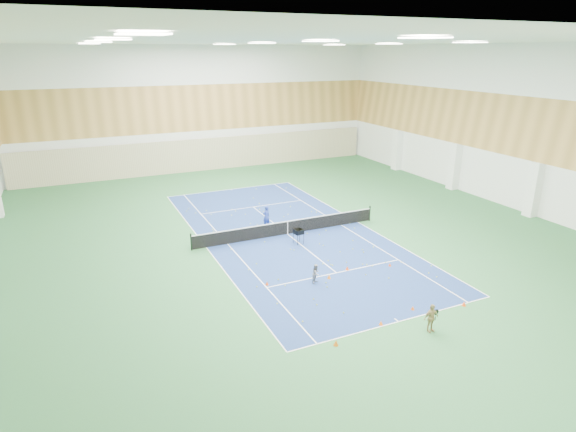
{
  "coord_description": "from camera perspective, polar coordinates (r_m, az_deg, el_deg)",
  "views": [
    {
      "loc": [
        -12.32,
        -26.85,
        11.49
      ],
      "look_at": [
        -0.85,
        -1.91,
        2.0
      ],
      "focal_mm": 30.0,
      "sensor_mm": 36.0,
      "label": 1
    }
  ],
  "objects": [
    {
      "name": "coach",
      "position": [
        32.69,
        -2.6,
        -0.08
      ],
      "size": [
        0.65,
        0.53,
        1.56
      ],
      "primitive_type": "imported",
      "rotation": [
        0.0,
        0.0,
        3.44
      ],
      "color": "#21379A",
      "rests_on": "ground"
    },
    {
      "name": "cone_svc_c",
      "position": [
        26.86,
        7.04,
        -6.14
      ],
      "size": [
        0.21,
        0.21,
        0.23
      ],
      "primitive_type": "cone",
      "color": "#FF430D",
      "rests_on": "ground"
    },
    {
      "name": "cone_base_d",
      "position": [
        24.64,
        20.14,
        -9.72
      ],
      "size": [
        0.2,
        0.2,
        0.22
      ],
      "primitive_type": "cone",
      "color": "#FA420D",
      "rests_on": "ground"
    },
    {
      "name": "child_court",
      "position": [
        25.16,
        3.35,
        -6.81
      ],
      "size": [
        0.64,
        0.62,
        1.04
      ],
      "primitive_type": "imported",
      "rotation": [
        0.0,
        0.0,
        0.68
      ],
      "color": "gray",
      "rests_on": "ground"
    },
    {
      "name": "ground",
      "position": [
        31.7,
        -0.05,
        -2.18
      ],
      "size": [
        40.0,
        40.0,
        0.0
      ],
      "primitive_type": "plane",
      "color": "#2B6437",
      "rests_on": "ground"
    },
    {
      "name": "ceiling_light_grid",
      "position": [
        29.54,
        -0.06,
        19.9
      ],
      "size": [
        21.4,
        25.4,
        0.06
      ],
      "primitive_type": null,
      "color": "white",
      "rests_on": "room_shell"
    },
    {
      "name": "back_curtain",
      "position": [
        49.2,
        -9.77,
        7.2
      ],
      "size": [
        35.4,
        0.16,
        3.2
      ],
      "primitive_type": "cube",
      "color": "#C6B793",
      "rests_on": "ground"
    },
    {
      "name": "ball_cart",
      "position": [
        30.06,
        1.25,
        -2.42
      ],
      "size": [
        0.63,
        0.63,
        0.96
      ],
      "primitive_type": null,
      "rotation": [
        0.0,
        0.0,
        0.15
      ],
      "color": "black",
      "rests_on": "ground"
    },
    {
      "name": "tennis_net",
      "position": [
        31.5,
        -0.05,
        -1.25
      ],
      "size": [
        12.8,
        0.1,
        1.1
      ],
      "primitive_type": null,
      "color": "black",
      "rests_on": "ground"
    },
    {
      "name": "cone_base_b",
      "position": [
        22.1,
        10.96,
        -12.33
      ],
      "size": [
        0.19,
        0.19,
        0.21
      ],
      "primitive_type": "cone",
      "color": "#FF5F0D",
      "rests_on": "ground"
    },
    {
      "name": "wood_cladding",
      "position": [
        29.75,
        -0.05,
        12.33
      ],
      "size": [
        36.0,
        40.0,
        8.0
      ],
      "primitive_type": null,
      "color": "#BD8C46",
      "rests_on": "room_shell"
    },
    {
      "name": "court_surface",
      "position": [
        31.7,
        -0.05,
        -2.18
      ],
      "size": [
        10.97,
        23.77,
        0.01
      ],
      "primitive_type": "cube",
      "color": "navy",
      "rests_on": "ground"
    },
    {
      "name": "room_shell",
      "position": [
        30.05,
        -0.05,
        8.54
      ],
      "size": [
        36.0,
        40.0,
        12.0
      ],
      "primitive_type": null,
      "color": "white",
      "rests_on": "ground"
    },
    {
      "name": "cone_base_c",
      "position": [
        23.58,
        14.57,
        -10.5
      ],
      "size": [
        0.18,
        0.18,
        0.2
      ],
      "primitive_type": "cone",
      "color": "#FF5B0D",
      "rests_on": "ground"
    },
    {
      "name": "cone_base_a",
      "position": [
        20.51,
        5.7,
        -14.73
      ],
      "size": [
        0.21,
        0.21,
        0.24
      ],
      "primitive_type": "cone",
      "color": "#E15E0B",
      "rests_on": "ground"
    },
    {
      "name": "child_apron",
      "position": [
        21.89,
        16.59,
        -11.5
      ],
      "size": [
        0.77,
        0.34,
        1.3
      ],
      "primitive_type": "imported",
      "rotation": [
        0.0,
        0.0,
        0.03
      ],
      "color": "#9F895B",
      "rests_on": "ground"
    },
    {
      "name": "tennis_balls_scatter",
      "position": [
        31.68,
        -0.05,
        -2.11
      ],
      "size": [
        10.57,
        22.77,
        0.07
      ],
      "primitive_type": null,
      "color": "#BDCD22",
      "rests_on": "ground"
    },
    {
      "name": "cone_svc_d",
      "position": [
        27.71,
        11.98,
        -5.66
      ],
      "size": [
        0.17,
        0.17,
        0.19
      ],
      "primitive_type": "cone",
      "color": "#D93F0B",
      "rests_on": "ground"
    },
    {
      "name": "cone_svc_b",
      "position": [
        25.79,
        4.89,
        -7.18
      ],
      "size": [
        0.21,
        0.21,
        0.23
      ],
      "primitive_type": "cone",
      "color": "orange",
      "rests_on": "ground"
    },
    {
      "name": "cone_svc_a",
      "position": [
        25.07,
        -2.51,
        -7.97
      ],
      "size": [
        0.19,
        0.19,
        0.21
      ],
      "primitive_type": "cone",
      "color": "#E4440C",
      "rests_on": "ground"
    }
  ]
}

